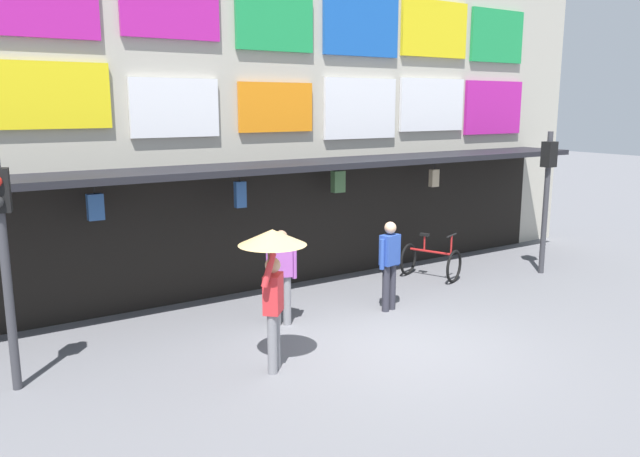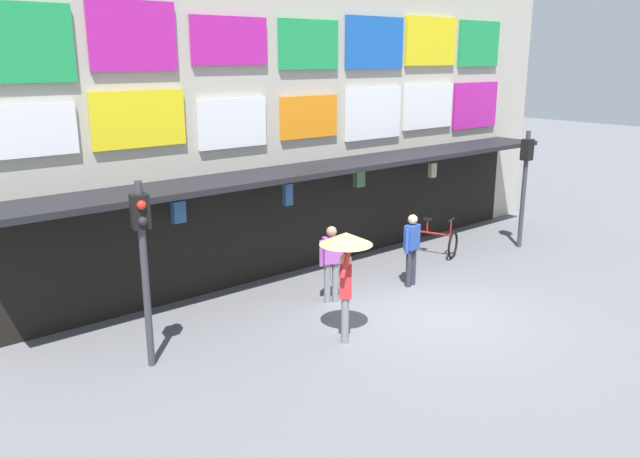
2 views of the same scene
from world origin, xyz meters
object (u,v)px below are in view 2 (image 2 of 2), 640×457
object	(u,v)px
pedestrian_in_purple	(412,246)
pedestrian_with_umbrella	(346,256)
pedestrian_in_white	(331,260)
traffic_light_near	(143,245)
traffic_light_far	(525,170)
bicycle_parked	(433,241)

from	to	relation	value
pedestrian_in_purple	pedestrian_with_umbrella	xyz separation A→B (m)	(-3.11, -1.22, 0.69)
pedestrian_in_purple	pedestrian_with_umbrella	bearing A→B (deg)	-158.61
pedestrian_in_white	pedestrian_with_umbrella	world-z (taller)	pedestrian_with_umbrella
traffic_light_near	traffic_light_far	xyz separation A→B (m)	(10.90, 0.02, 0.00)
bicycle_parked	pedestrian_with_umbrella	size ratio (longest dim) A/B	0.65
traffic_light_near	pedestrian_in_white	world-z (taller)	traffic_light_near
bicycle_parked	pedestrian_with_umbrella	world-z (taller)	pedestrian_with_umbrella
traffic_light_near	pedestrian_with_umbrella	bearing A→B (deg)	-23.21
pedestrian_in_purple	pedestrian_with_umbrella	world-z (taller)	pedestrian_with_umbrella
traffic_light_near	pedestrian_in_white	xyz separation A→B (m)	(4.24, 0.24, -1.19)
pedestrian_with_umbrella	bicycle_parked	bearing A→B (deg)	24.54
bicycle_parked	pedestrian_with_umbrella	xyz separation A→B (m)	(-5.26, -2.40, 1.25)
traffic_light_near	pedestrian_in_purple	world-z (taller)	traffic_light_near
bicycle_parked	pedestrian_in_white	bearing A→B (deg)	-169.37
traffic_light_near	traffic_light_far	bearing A→B (deg)	0.10
bicycle_parked	pedestrian_in_white	distance (m)	4.32
traffic_light_far	bicycle_parked	size ratio (longest dim) A/B	2.38
pedestrian_in_white	traffic_light_near	bearing A→B (deg)	-176.74
pedestrian_in_purple	traffic_light_near	bearing A→B (deg)	178.63
traffic_light_near	pedestrian_with_umbrella	size ratio (longest dim) A/B	1.54
traffic_light_near	pedestrian_in_purple	bearing A→B (deg)	-1.37
traffic_light_near	pedestrian_in_white	size ratio (longest dim) A/B	1.90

